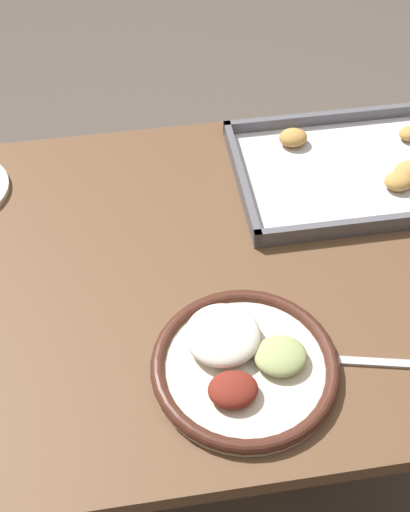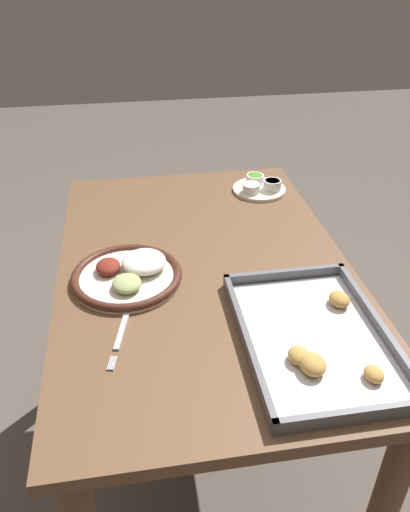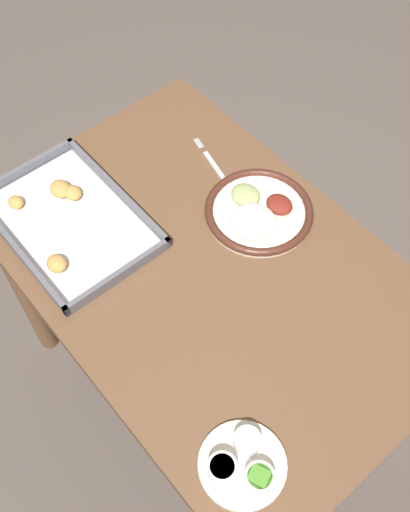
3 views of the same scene
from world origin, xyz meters
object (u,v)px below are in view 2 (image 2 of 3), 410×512
Objects in this scene: fork at (123,326)px; saucer_plate at (260,186)px; dinner_plate at (129,274)px; baking_tray at (315,338)px.

fork is 1.34× the size of saucer_plate.
dinner_plate is 1.57× the size of saucer_plate.
saucer_plate is at bearing 155.52° from fork.
baking_tray is at bearing 86.94° from fork.
baking_tray is at bearing -5.18° from saucer_plate.
fork is 0.39m from baking_tray.
fork is (0.17, -0.02, -0.01)m from dinner_plate.
saucer_plate is (-0.41, 0.42, 0.00)m from dinner_plate.
fork is at bearing -105.86° from baking_tray.
saucer_plate and baking_tray have the same top height.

